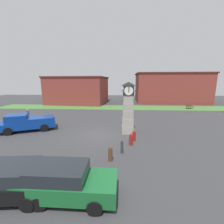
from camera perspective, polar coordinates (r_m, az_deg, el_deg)
name	(u,v)px	position (r m, az deg, el deg)	size (l,w,h in m)	color
ground_plane	(99,135)	(15.15, -4.83, -8.69)	(88.19, 88.19, 0.00)	#38383A
clock_tower	(128,109)	(15.15, 6.13, 1.11)	(1.38, 1.31, 5.19)	#A09B91
bollard_near_tower	(110,154)	(10.33, -0.62, -15.54)	(0.29, 0.29, 1.04)	brown
bollard_mid_row	(122,147)	(11.37, 3.81, -13.02)	(0.20, 0.20, 1.00)	#333338
bollard_far_row	(131,139)	(12.77, 7.25, -10.26)	(0.32, 0.32, 1.00)	maroon
bollard_end_row	(134,136)	(13.67, 8.39, -8.88)	(0.31, 0.31, 0.97)	maroon
car_near_tower	(16,180)	(8.75, -32.66, -21.01)	(4.28, 2.39, 1.53)	black
car_by_building	(65,182)	(7.73, -17.46, -23.97)	(4.49, 1.91, 1.59)	#19602D
pickup_truck	(27,122)	(18.48, -29.52, -3.43)	(5.84, 4.06, 1.85)	navy
bench	(189,106)	(32.80, 27.40, 2.00)	(1.65, 1.26, 0.90)	brown
pedestrian_crossing_lot	(28,114)	(22.97, -29.41, -0.78)	(0.46, 0.43, 1.61)	gold
warehouse_blue_far	(78,90)	(37.82, -12.67, 8.16)	(14.20, 11.55, 6.33)	maroon
storefront_low_left	(170,88)	(41.34, 21.20, 8.60)	(17.53, 10.63, 7.29)	maroon
grass_verge_far	(128,107)	(30.73, 6.13, 1.73)	(52.92, 5.45, 0.04)	#477A38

